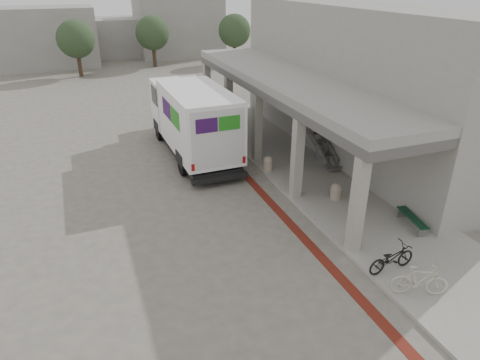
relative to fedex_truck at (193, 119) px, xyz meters
name	(u,v)px	position (x,y,z in m)	size (l,w,h in m)	color
ground	(252,212)	(0.48, -6.48, -1.86)	(120.00, 120.00, 0.00)	#625D54
bike_lane_stripe	(256,186)	(1.48, -4.48, -1.86)	(0.35, 40.00, 0.01)	#601D13
sidewalk	(342,194)	(4.48, -6.48, -1.80)	(4.40, 28.00, 0.12)	gray
transit_building	(347,84)	(7.31, -1.98, 1.54)	(7.60, 17.00, 7.00)	gray
distant_backdrop	(96,34)	(-2.37, 29.41, 0.84)	(28.00, 10.00, 6.50)	gray
tree_left	(76,39)	(-4.52, 21.52, 1.32)	(3.20, 3.20, 4.80)	#38281C
tree_mid	(152,33)	(2.48, 23.52, 1.32)	(3.20, 3.20, 4.80)	#38281C
tree_right	(235,31)	(10.48, 22.52, 1.32)	(3.20, 3.20, 4.80)	#38281C
fedex_truck	(193,119)	(0.00, 0.00, 0.00)	(2.71, 8.25, 3.50)	black
bench	(412,220)	(5.31, -9.59, -1.47)	(0.63, 1.65, 0.38)	slate
bollard_near	(336,191)	(3.95, -6.81, -1.42)	(0.44, 0.44, 0.66)	gray
bollard_far	(268,163)	(2.58, -3.31, -1.41)	(0.44, 0.44, 0.66)	tan
utility_cabinet	(324,151)	(5.48, -3.29, -1.24)	(0.45, 0.60, 1.01)	gray
bicycle_black	(392,258)	(2.98, -11.37, -1.32)	(0.57, 1.63, 0.86)	black
bicycle_cream	(420,280)	(2.98, -12.53, -1.27)	(0.44, 1.57, 0.94)	#BDB8A6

